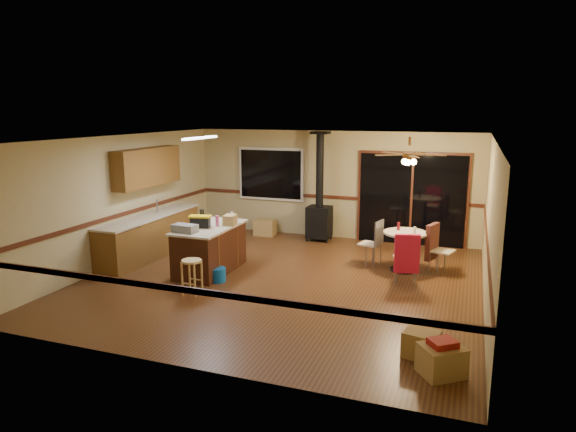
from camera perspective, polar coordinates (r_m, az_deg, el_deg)
The scene contains 35 objects.
floor at distance 9.59m, azimuth -0.62°, elevation -7.09°, with size 7.00×7.00×0.00m, color #4B2B15.
ceiling at distance 9.09m, azimuth -0.65°, elevation 8.62°, with size 7.00×7.00×0.00m, color silver.
wall_back at distance 12.55m, azimuth 4.99°, elevation 3.47°, with size 7.00×7.00×0.00m, color tan.
wall_front at distance 6.20m, azimuth -12.11°, elevation -5.38°, with size 7.00×7.00×0.00m, color tan.
wall_left at distance 10.96m, azimuth -18.04°, elevation 1.74°, with size 7.00×7.00×0.00m, color tan.
wall_right at distance 8.69m, azimuth 21.52°, elevation -1.01°, with size 7.00×7.00×0.00m, color tan.
chair_rail at distance 9.32m, azimuth -0.63°, elevation -1.26°, with size 7.00×7.00×0.08m, color #481F12, non-canonical shape.
window at distance 12.97m, azimuth -1.91°, elevation 4.67°, with size 1.72×0.10×1.32m, color black.
sliding_door at distance 12.19m, azimuth 13.57°, elevation 1.76°, with size 2.52×0.10×2.10m, color black.
lower_cabinets at distance 11.35m, azimuth -15.02°, elevation -2.24°, with size 0.60×3.00×0.86m, color brown.
countertop at distance 11.26m, azimuth -15.14°, elevation -0.02°, with size 0.64×3.04×0.04m, color #BEB094.
upper_cabinets at distance 11.34m, azimuth -15.36°, elevation 5.27°, with size 0.35×2.00×0.80m, color brown.
kitchen_island at distance 10.06m, azimuth -8.66°, elevation -3.62°, with size 0.88×1.68×0.90m.
wood_stove at distance 12.27m, azimuth 3.50°, elevation 0.60°, with size 0.55×0.50×2.52m.
ceiling_fan at distance 9.94m, azimuth 13.29°, elevation 6.33°, with size 0.24×0.24×0.55m.
fluorescent_strip at distance 10.13m, azimuth -9.73°, elevation 8.55°, with size 0.10×1.20×0.04m, color white.
toolbox_grey at distance 9.56m, azimuth -11.41°, elevation -1.34°, with size 0.45×0.25×0.14m, color slate.
toolbox_black at distance 9.87m, azimuth -9.71°, elevation -0.70°, with size 0.36×0.19×0.20m, color black.
toolbox_yellow_lid at distance 9.84m, azimuth -9.74°, elevation -0.05°, with size 0.41×0.22×0.03m, color gold.
box_on_island at distance 10.01m, azimuth -6.47°, elevation -0.43°, with size 0.21×0.29×0.19m, color olive.
bottle_dark at distance 10.09m, azimuth -9.52°, elevation -0.11°, with size 0.09×0.09×0.30m, color black.
bottle_pink at distance 9.92m, azimuth -7.87°, elevation -0.54°, with size 0.07×0.07×0.21m, color #D84C8C.
bottle_white at distance 10.50m, azimuth -6.25°, elevation 0.05°, with size 0.05×0.05×0.16m, color white.
bar_stool at distance 8.94m, azimuth -10.62°, elevation -6.67°, with size 0.33×0.33×0.61m, color tan.
blue_bucket at distance 9.55m, azimuth -7.84°, elevation -6.47°, with size 0.31×0.31×0.26m, color blue.
dining_table at distance 10.23m, azimuth 12.85°, elevation -3.10°, with size 0.84×0.84×0.78m.
glass_red at distance 10.26m, azimuth 12.17°, elevation -1.11°, with size 0.06×0.06×0.16m, color #590C14.
glass_cream at distance 10.08m, azimuth 13.90°, elevation -1.52°, with size 0.05×0.05×0.12m, color beige.
chair_left at distance 10.37m, azimuth 9.64°, elevation -2.42°, with size 0.48×0.48×0.51m.
chair_near at distance 9.35m, azimuth 13.06°, elevation -4.07°, with size 0.52×0.55×0.70m.
chair_right at distance 10.27m, azimuth 15.85°, elevation -2.80°, with size 0.57×0.54×0.70m.
box_under_window at distance 12.89m, azimuth -2.58°, elevation -1.25°, with size 0.50×0.40×0.40m, color olive.
box_corner_a at distance 6.57m, azimuth 16.70°, elevation -15.12°, with size 0.48×0.41×0.37m, color olive.
box_corner_b at distance 6.94m, azimuth 14.60°, elevation -13.61°, with size 0.42×0.36×0.34m, color olive.
box_small_red at distance 6.47m, azimuth 16.82°, elevation -13.35°, with size 0.30×0.25×0.08m, color maroon.
Camera 1 is at (3.19, -8.50, 3.10)m, focal length 32.00 mm.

